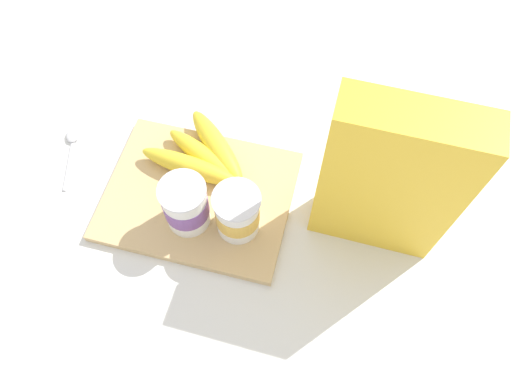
{
  "coord_description": "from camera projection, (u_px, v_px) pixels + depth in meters",
  "views": [
    {
      "loc": [
        -0.19,
        0.35,
        0.73
      ],
      "look_at": [
        -0.1,
        0.0,
        0.07
      ],
      "focal_mm": 33.87,
      "sensor_mm": 36.0,
      "label": 1
    }
  ],
  "objects": [
    {
      "name": "ground_plane",
      "position": [
        199.0,
        197.0,
        0.82
      ],
      "size": [
        2.4,
        2.4,
        0.0
      ],
      "primitive_type": "plane",
      "color": "silver"
    },
    {
      "name": "spoon",
      "position": [
        71.0,
        147.0,
        0.87
      ],
      "size": [
        0.05,
        0.13,
        0.01
      ],
      "color": "silver",
      "rests_on": "ground_plane"
    },
    {
      "name": "cutting_board",
      "position": [
        199.0,
        195.0,
        0.82
      ],
      "size": [
        0.31,
        0.24,
        0.02
      ],
      "primitive_type": "cube",
      "color": "tan",
      "rests_on": "ground_plane"
    },
    {
      "name": "cereal_box",
      "position": [
        389.0,
        182.0,
        0.67
      ],
      "size": [
        0.19,
        0.07,
        0.3
      ],
      "primitive_type": "cube",
      "rotation": [
        0.0,
        0.0,
        3.13
      ],
      "color": "yellow",
      "rests_on": "ground_plane"
    },
    {
      "name": "banana_bunch",
      "position": [
        205.0,
        157.0,
        0.82
      ],
      "size": [
        0.2,
        0.15,
        0.04
      ],
      "color": "yellow",
      "rests_on": "cutting_board"
    },
    {
      "name": "yogurt_cup_back",
      "position": [
        186.0,
        205.0,
        0.75
      ],
      "size": [
        0.07,
        0.07,
        0.1
      ],
      "color": "white",
      "rests_on": "cutting_board"
    },
    {
      "name": "yogurt_cup_front",
      "position": [
        237.0,
        213.0,
        0.74
      ],
      "size": [
        0.07,
        0.07,
        0.09
      ],
      "color": "white",
      "rests_on": "cutting_board"
    }
  ]
}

